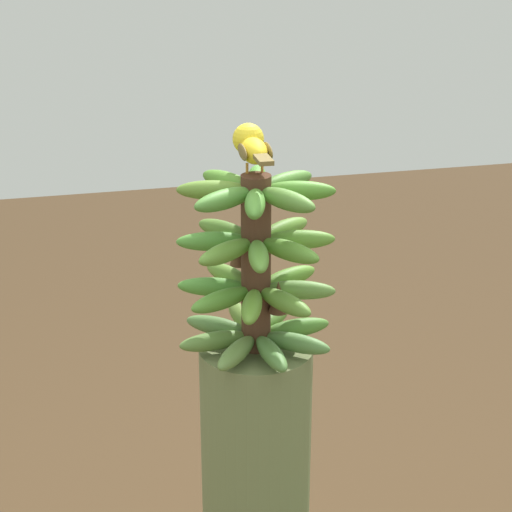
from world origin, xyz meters
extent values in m
cylinder|color=#4C2D1E|center=(0.00, 0.00, 1.08)|extent=(0.05, 0.05, 0.34)
ellipsoid|color=#4A7F2D|center=(0.01, -0.08, 0.94)|extent=(0.05, 0.13, 0.03)
ellipsoid|color=#558131|center=(0.06, -0.05, 0.94)|extent=(0.12, 0.11, 0.03)
ellipsoid|color=olive|center=(0.08, 0.01, 0.94)|extent=(0.13, 0.05, 0.03)
ellipsoid|color=#517B3C|center=(0.05, 0.06, 0.94)|extent=(0.11, 0.12, 0.03)
ellipsoid|color=#567D36|center=(-0.01, 0.08, 0.94)|extent=(0.05, 0.13, 0.03)
ellipsoid|color=#5D7D3C|center=(-0.06, 0.05, 0.94)|extent=(0.12, 0.11, 0.03)
ellipsoid|color=#4D7B39|center=(-0.08, -0.01, 0.94)|extent=(0.13, 0.05, 0.03)
ellipsoid|color=#507E3C|center=(-0.05, -0.06, 0.94)|extent=(0.11, 0.12, 0.03)
ellipsoid|color=olive|center=(0.07, 0.03, 1.03)|extent=(0.13, 0.09, 0.03)
ellipsoid|color=#4B8D31|center=(0.03, 0.08, 1.03)|extent=(0.08, 0.14, 0.03)
ellipsoid|color=#4F882D|center=(-0.03, 0.07, 1.03)|extent=(0.09, 0.13, 0.03)
ellipsoid|color=#59882C|center=(-0.08, 0.03, 1.03)|extent=(0.14, 0.08, 0.03)
ellipsoid|color=#5B8832|center=(-0.07, -0.03, 1.03)|extent=(0.13, 0.09, 0.03)
ellipsoid|color=#5B8739|center=(-0.03, -0.08, 1.03)|extent=(0.08, 0.14, 0.03)
ellipsoid|color=#588C2C|center=(0.03, -0.07, 1.03)|extent=(0.09, 0.13, 0.03)
ellipsoid|color=#588C35|center=(0.08, -0.03, 1.03)|extent=(0.14, 0.08, 0.03)
ellipsoid|color=#588C2D|center=(-0.01, -0.08, 1.13)|extent=(0.06, 0.14, 0.03)
ellipsoid|color=#5B8A2F|center=(0.04, -0.06, 1.13)|extent=(0.10, 0.13, 0.03)
ellipsoid|color=#5A8235|center=(0.08, -0.01, 1.13)|extent=(0.14, 0.06, 0.03)
ellipsoid|color=#527E2D|center=(0.06, 0.04, 1.13)|extent=(0.13, 0.10, 0.03)
ellipsoid|color=#4B8D32|center=(0.01, 0.08, 1.13)|extent=(0.06, 0.14, 0.03)
ellipsoid|color=#5B8A30|center=(-0.04, 0.06, 1.13)|extent=(0.10, 0.13, 0.03)
ellipsoid|color=#568C32|center=(-0.08, 0.01, 1.13)|extent=(0.14, 0.06, 0.03)
ellipsoid|color=#53862C|center=(-0.06, -0.04, 1.13)|extent=(0.13, 0.10, 0.03)
ellipsoid|color=#4B7E2F|center=(0.04, -0.06, 1.22)|extent=(0.10, 0.13, 0.03)
ellipsoid|color=#4A8D30|center=(0.07, -0.02, 1.22)|extent=(0.14, 0.07, 0.03)
ellipsoid|color=#4F882B|center=(0.06, 0.04, 1.22)|extent=(0.13, 0.10, 0.03)
ellipsoid|color=#5B852D|center=(0.02, 0.07, 1.22)|extent=(0.07, 0.14, 0.03)
ellipsoid|color=#4D8834|center=(-0.04, 0.06, 1.22)|extent=(0.10, 0.13, 0.03)
ellipsoid|color=#4C8A30|center=(-0.07, 0.02, 1.22)|extent=(0.14, 0.07, 0.03)
ellipsoid|color=#548534|center=(-0.06, -0.04, 1.22)|extent=(0.13, 0.10, 0.03)
ellipsoid|color=#4C8B2A|center=(-0.02, -0.07, 1.22)|extent=(0.07, 0.14, 0.03)
cone|color=#4C2D1E|center=(-0.03, -0.03, 1.03)|extent=(0.04, 0.04, 0.06)
cone|color=brown|center=(0.04, 0.02, 1.10)|extent=(0.04, 0.04, 0.06)
cylinder|color=#C68933|center=(0.02, -0.02, 1.26)|extent=(0.00, 0.01, 0.02)
cylinder|color=#C68933|center=(0.02, 0.01, 1.26)|extent=(0.00, 0.01, 0.02)
ellipsoid|color=yellow|center=(0.02, 0.00, 1.29)|extent=(0.09, 0.05, 0.04)
ellipsoid|color=brown|center=(0.01, -0.02, 1.29)|extent=(0.07, 0.01, 0.03)
ellipsoid|color=brown|center=(0.01, 0.02, 1.29)|extent=(0.07, 0.01, 0.03)
cube|color=brown|center=(-0.05, 0.00, 1.29)|extent=(0.05, 0.03, 0.01)
sphere|color=yellow|center=(0.06, 0.00, 1.30)|extent=(0.06, 0.06, 0.06)
sphere|color=black|center=(0.07, 0.02, 1.30)|extent=(0.01, 0.01, 0.01)
cone|color=orange|center=(0.09, 0.00, 1.30)|extent=(0.03, 0.02, 0.02)
camera|label=1|loc=(-1.47, 0.36, 1.69)|focal=63.23mm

